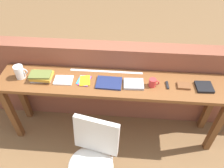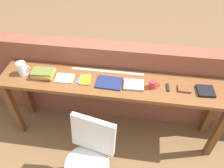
% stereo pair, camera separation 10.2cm
% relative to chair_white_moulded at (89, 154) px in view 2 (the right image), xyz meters
% --- Properties ---
extents(ground_plane, '(40.00, 40.00, 0.00)m').
position_rel_chair_white_moulded_xyz_m(ground_plane, '(0.14, 0.37, -0.53)').
color(ground_plane, brown).
extents(brick_wall_back, '(6.00, 0.20, 1.12)m').
position_rel_chair_white_moulded_xyz_m(brick_wall_back, '(0.14, 1.01, 0.03)').
color(brick_wall_back, brown).
rests_on(brick_wall_back, ground).
extents(sideboard, '(2.50, 0.44, 0.88)m').
position_rel_chair_white_moulded_xyz_m(sideboard, '(0.14, 0.67, 0.21)').
color(sideboard, brown).
rests_on(sideboard, ground).
extents(chair_white_moulded, '(0.53, 0.53, 0.89)m').
position_rel_chair_white_moulded_xyz_m(chair_white_moulded, '(0.00, 0.00, 0.00)').
color(chair_white_moulded, silver).
rests_on(chair_white_moulded, ground).
extents(pitcher_white, '(0.14, 0.10, 0.18)m').
position_rel_chair_white_moulded_xyz_m(pitcher_white, '(-0.86, 0.67, 0.43)').
color(pitcher_white, white).
rests_on(pitcher_white, sideboard).
extents(book_stack_leftmost, '(0.24, 0.17, 0.08)m').
position_rel_chair_white_moulded_xyz_m(book_stack_leftmost, '(-0.63, 0.66, 0.40)').
color(book_stack_leftmost, '#9E9EA3').
rests_on(book_stack_leftmost, sideboard).
extents(magazine_cycling, '(0.20, 0.15, 0.02)m').
position_rel_chair_white_moulded_xyz_m(magazine_cycling, '(-0.39, 0.65, 0.36)').
color(magazine_cycling, white).
rests_on(magazine_cycling, sideboard).
extents(pamphlet_pile_colourful, '(0.15, 0.18, 0.01)m').
position_rel_chair_white_moulded_xyz_m(pamphlet_pile_colourful, '(-0.17, 0.67, 0.36)').
color(pamphlet_pile_colourful, '#E5334C').
rests_on(pamphlet_pile_colourful, sideboard).
extents(book_open_centre, '(0.27, 0.20, 0.02)m').
position_rel_chair_white_moulded_xyz_m(book_open_centre, '(0.10, 0.65, 0.36)').
color(book_open_centre, navy).
rests_on(book_open_centre, sideboard).
extents(book_grey_hardcover, '(0.22, 0.17, 0.03)m').
position_rel_chair_white_moulded_xyz_m(book_grey_hardcover, '(0.36, 0.65, 0.37)').
color(book_grey_hardcover, '#9E9EA3').
rests_on(book_grey_hardcover, sideboard).
extents(mug, '(0.11, 0.08, 0.09)m').
position_rel_chair_white_moulded_xyz_m(mug, '(0.56, 0.65, 0.40)').
color(mug, red).
rests_on(mug, sideboard).
extents(multitool_folded, '(0.03, 0.11, 0.02)m').
position_rel_chair_white_moulded_xyz_m(multitool_folded, '(0.71, 0.66, 0.36)').
color(multitool_folded, black).
rests_on(multitool_folded, sideboard).
extents(leather_journal_brown, '(0.13, 0.10, 0.02)m').
position_rel_chair_white_moulded_xyz_m(leather_journal_brown, '(0.88, 0.66, 0.37)').
color(leather_journal_brown, brown).
rests_on(leather_journal_brown, sideboard).
extents(book_repair_rightmost, '(0.18, 0.17, 0.03)m').
position_rel_chair_white_moulded_xyz_m(book_repair_rightmost, '(1.09, 0.66, 0.37)').
color(book_repair_rightmost, black).
rests_on(book_repair_rightmost, sideboard).
extents(ruler_metal_back_edge, '(0.82, 0.03, 0.00)m').
position_rel_chair_white_moulded_xyz_m(ruler_metal_back_edge, '(0.05, 0.84, 0.35)').
color(ruler_metal_back_edge, silver).
rests_on(ruler_metal_back_edge, sideboard).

